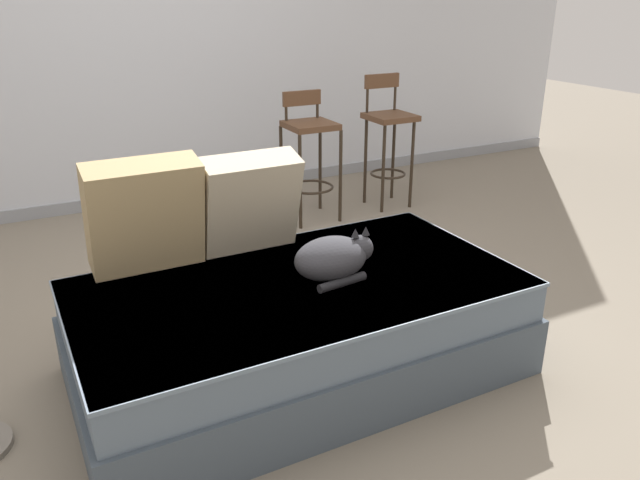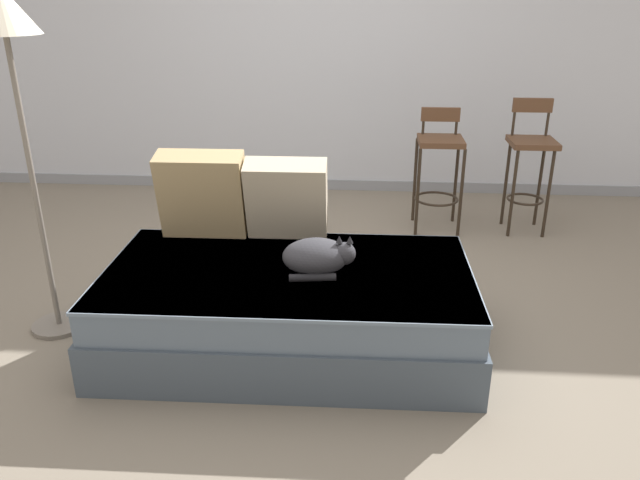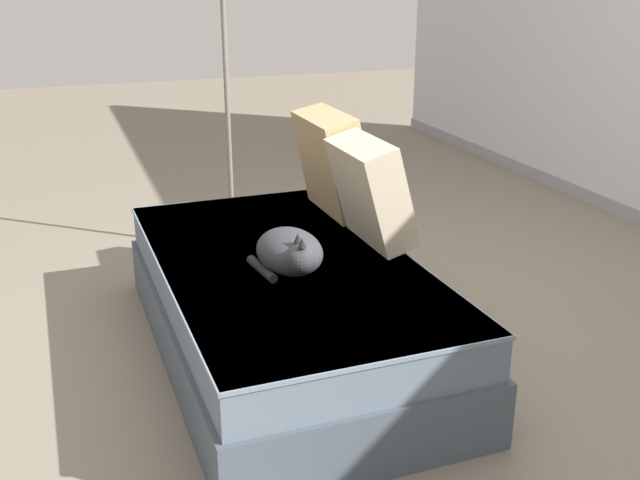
{
  "view_description": "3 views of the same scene",
  "coord_description": "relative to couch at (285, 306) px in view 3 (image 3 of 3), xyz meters",
  "views": [
    {
      "loc": [
        -0.97,
        -2.48,
        1.54
      ],
      "look_at": [
        0.15,
        -0.3,
        0.55
      ],
      "focal_mm": 35.0,
      "sensor_mm": 36.0,
      "label": 1
    },
    {
      "loc": [
        0.36,
        -3.14,
        1.74
      ],
      "look_at": [
        0.15,
        -0.3,
        0.55
      ],
      "focal_mm": 35.0,
      "sensor_mm": 36.0,
      "label": 2
    },
    {
      "loc": [
        2.69,
        -1.22,
        1.55
      ],
      "look_at": [
        0.15,
        -0.3,
        0.55
      ],
      "focal_mm": 42.0,
      "sensor_mm": 36.0,
      "label": 3
    }
  ],
  "objects": [
    {
      "name": "throw_pillow_corner",
      "position": [
        -0.51,
        0.4,
        0.45
      ],
      "size": [
        0.46,
        0.26,
        0.48
      ],
      "color": "tan",
      "rests_on": "couch"
    },
    {
      "name": "throw_pillow_middle",
      "position": [
        -0.05,
        0.4,
        0.44
      ],
      "size": [
        0.43,
        0.27,
        0.46
      ],
      "color": "beige",
      "rests_on": "couch"
    },
    {
      "name": "ground_plane",
      "position": [
        0.0,
        0.4,
        -0.22
      ],
      "size": [
        16.0,
        16.0,
        0.0
      ],
      "primitive_type": "plane",
      "color": "slate",
      "rests_on": "ground"
    },
    {
      "name": "couch",
      "position": [
        0.0,
        0.0,
        0.0
      ],
      "size": [
        1.84,
        1.03,
        0.43
      ],
      "color": "#44505B",
      "rests_on": "ground"
    },
    {
      "name": "cat",
      "position": [
        0.15,
        -0.02,
        0.3
      ],
      "size": [
        0.37,
        0.28,
        0.2
      ],
      "color": "#333338",
      "rests_on": "couch"
    }
  ]
}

